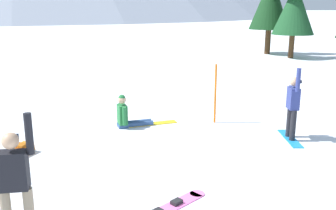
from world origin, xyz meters
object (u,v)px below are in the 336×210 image
Objects in this scene: snowboarder_midground at (293,106)px; trail_marker_pole at (215,94)px; loose_snowboard_near_right at (167,209)px; backpack_orange at (23,149)px; snowboarder_foreground at (15,185)px; snowboarder_background at (128,115)px.

snowboarder_midground reaches higher than trail_marker_pole.
backpack_orange reaches higher than loose_snowboard_near_right.
snowboarder_foreground is at bearing -134.49° from snowboarder_midground.
snowboarder_midground is at bearing 53.25° from loose_snowboard_near_right.
snowboarder_midground is 4.63m from snowboarder_background.
backpack_orange is (-6.66, -1.66, -0.79)m from snowboarder_midground.
snowboarder_foreground is at bearing -95.13° from snowboarder_background.
snowboarder_foreground is at bearing -65.37° from backpack_orange.
trail_marker_pole reaches higher than snowboarder_background.
trail_marker_pole is (2.56, 0.64, 0.56)m from snowboarder_background.
snowboarder_background is 0.99× the size of trail_marker_pole.
snowboarder_foreground reaches higher than loose_snowboard_near_right.
snowboarder_midground is 5.05m from loose_snowboard_near_right.
snowboarder_background is 1.09× the size of loose_snowboard_near_right.
trail_marker_pole is (0.99, 5.33, 0.88)m from loose_snowboard_near_right.
snowboarder_midground is at bearing 14.00° from backpack_orange.
loose_snowboard_near_right is at bearing -71.56° from snowboarder_background.
snowboarder_foreground reaches higher than snowboarder_background.
snowboarder_foreground is 3.66× the size of backpack_orange.
snowboarder_foreground is 7.22m from snowboarder_midground.
trail_marker_pole is at bearing 14.01° from snowboarder_background.
backpack_orange is at bearing -147.25° from trail_marker_pole.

